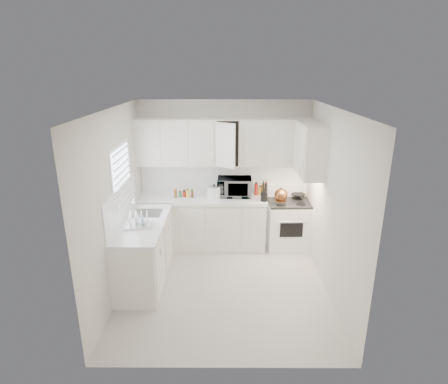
{
  "coord_description": "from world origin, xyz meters",
  "views": [
    {
      "loc": [
        0.02,
        -4.8,
        3.08
      ],
      "look_at": [
        0.0,
        0.7,
        1.25
      ],
      "focal_mm": 29.58,
      "sensor_mm": 36.0,
      "label": 1
    }
  ],
  "objects_px": {
    "stove": "(288,218)",
    "dish_rack": "(138,219)",
    "microwave": "(234,185)",
    "tea_kettle": "(281,194)",
    "utensil_crock": "(264,190)",
    "rice_cooker": "(214,191)"
  },
  "relations": [
    {
      "from": "microwave",
      "to": "stove",
      "type": "bearing_deg",
      "value": -4.48
    },
    {
      "from": "microwave",
      "to": "rice_cooker",
      "type": "distance_m",
      "value": 0.38
    },
    {
      "from": "stove",
      "to": "microwave",
      "type": "xyz_separation_m",
      "value": [
        -0.97,
        0.1,
        0.59
      ]
    },
    {
      "from": "stove",
      "to": "dish_rack",
      "type": "distance_m",
      "value": 2.72
    },
    {
      "from": "stove",
      "to": "utensil_crock",
      "type": "distance_m",
      "value": 0.77
    },
    {
      "from": "tea_kettle",
      "to": "utensil_crock",
      "type": "bearing_deg",
      "value": 172.04
    },
    {
      "from": "stove",
      "to": "microwave",
      "type": "height_order",
      "value": "microwave"
    },
    {
      "from": "rice_cooker",
      "to": "dish_rack",
      "type": "height_order",
      "value": "rice_cooker"
    },
    {
      "from": "tea_kettle",
      "to": "rice_cooker",
      "type": "height_order",
      "value": "tea_kettle"
    },
    {
      "from": "stove",
      "to": "utensil_crock",
      "type": "relative_size",
      "value": 2.95
    },
    {
      "from": "tea_kettle",
      "to": "utensil_crock",
      "type": "distance_m",
      "value": 0.3
    },
    {
      "from": "stove",
      "to": "utensil_crock",
      "type": "height_order",
      "value": "utensil_crock"
    },
    {
      "from": "microwave",
      "to": "tea_kettle",
      "type": "bearing_deg",
      "value": -16.89
    },
    {
      "from": "utensil_crock",
      "to": "microwave",
      "type": "bearing_deg",
      "value": 150.63
    },
    {
      "from": "microwave",
      "to": "dish_rack",
      "type": "relative_size",
      "value": 1.5
    },
    {
      "from": "microwave",
      "to": "rice_cooker",
      "type": "relative_size",
      "value": 2.42
    },
    {
      "from": "rice_cooker",
      "to": "tea_kettle",
      "type": "bearing_deg",
      "value": -23.91
    },
    {
      "from": "microwave",
      "to": "dish_rack",
      "type": "distance_m",
      "value": 1.95
    },
    {
      "from": "tea_kettle",
      "to": "utensil_crock",
      "type": "xyz_separation_m",
      "value": [
        -0.29,
        -0.02,
        0.07
      ]
    },
    {
      "from": "tea_kettle",
      "to": "stove",
      "type": "bearing_deg",
      "value": 30.39
    },
    {
      "from": "stove",
      "to": "microwave",
      "type": "relative_size",
      "value": 1.89
    },
    {
      "from": "rice_cooker",
      "to": "utensil_crock",
      "type": "height_order",
      "value": "utensil_crock"
    }
  ]
}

